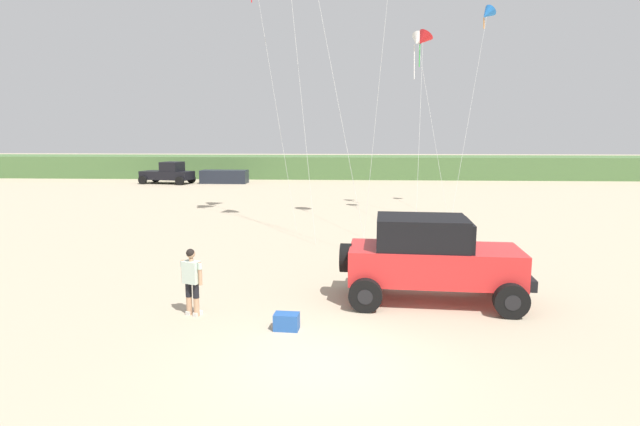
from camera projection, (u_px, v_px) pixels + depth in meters
ground_plane at (326, 362)px, 9.85m from camera, size 220.00×220.00×0.00m
dune_ridge at (342, 167)px, 52.92m from camera, size 90.00×6.62×2.21m
jeep at (431, 257)px, 13.31m from camera, size 4.93×2.66×2.26m
person_watching at (192, 278)px, 12.28m from camera, size 0.59×0.41×1.67m
cooler_box at (287, 322)px, 11.47m from camera, size 0.58×0.40×0.38m
distant_pickup at (168, 173)px, 45.95m from camera, size 4.88×3.19×1.98m
distant_sedan at (224, 177)px, 46.41m from camera, size 4.22×1.74×1.20m
kite_pink_ribbon at (487, 14)px, 28.01m from camera, size 3.33×6.36×11.51m
kite_blue_swept at (418, 41)px, 27.96m from camera, size 1.76×4.68×10.04m
kite_orange_streamer at (423, 40)px, 25.90m from camera, size 1.49×6.30×9.72m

